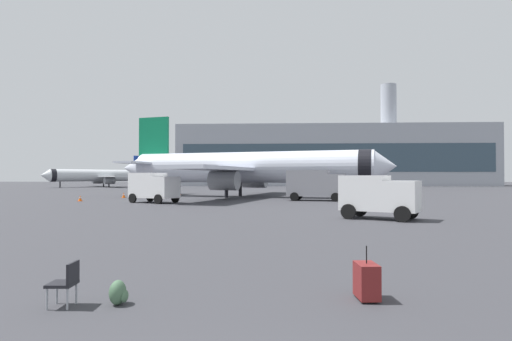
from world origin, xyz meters
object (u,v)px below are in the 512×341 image
(airplane_at_gate, at_px, (247,168))
(rolling_suitcase, at_px, (367,281))
(safety_cone_far, at_px, (124,195))
(fuel_truck, at_px, (315,184))
(safety_cone_near, at_px, (80,198))
(service_truck, at_px, (154,186))
(cargo_van, at_px, (378,195))
(traveller_backpack, at_px, (118,293))
(airplane_taxiing, at_px, (101,176))
(safety_cone_mid, at_px, (180,193))
(gate_chair, at_px, (66,281))

(airplane_at_gate, relative_size, rolling_suitcase, 32.07)
(safety_cone_far, distance_m, rolling_suitcase, 44.45)
(fuel_truck, bearing_deg, safety_cone_near, -174.96)
(service_truck, height_order, safety_cone_far, service_truck)
(cargo_van, xyz_separation_m, rolling_suitcase, (-4.24, -16.19, -1.06))
(service_truck, relative_size, rolling_suitcase, 4.79)
(fuel_truck, height_order, rolling_suitcase, fuel_truck)
(airplane_at_gate, relative_size, safety_cone_near, 58.62)
(service_truck, bearing_deg, safety_cone_near, 165.26)
(traveller_backpack, bearing_deg, airplane_taxiing, 113.77)
(safety_cone_near, bearing_deg, airplane_taxiing, 111.75)
(service_truck, height_order, rolling_suitcase, service_truck)
(airplane_at_gate, distance_m, safety_cone_far, 15.20)
(service_truck, relative_size, safety_cone_near, 8.76)
(airplane_at_gate, xyz_separation_m, safety_cone_mid, (-9.65, 5.18, -3.36))
(gate_chair, bearing_deg, traveller_backpack, 10.31)
(service_truck, bearing_deg, traveller_backpack, -74.31)
(rolling_suitcase, bearing_deg, gate_chair, -172.80)
(safety_cone_near, bearing_deg, gate_chair, -64.33)
(fuel_truck, height_order, safety_cone_mid, fuel_truck)
(safety_cone_mid, xyz_separation_m, traveller_backpack, (10.16, -47.95, -0.06))
(rolling_suitcase, bearing_deg, service_truck, 114.12)
(airplane_at_gate, xyz_separation_m, cargo_van, (9.69, -26.00, -2.21))
(safety_cone_far, bearing_deg, airplane_at_gate, 9.82)
(safety_cone_near, distance_m, traveller_backpack, 37.44)
(safety_cone_near, bearing_deg, airplane_at_gate, 29.67)
(fuel_truck, bearing_deg, rolling_suitcase, -93.78)
(airplane_at_gate, bearing_deg, safety_cone_far, -170.18)
(safety_cone_far, relative_size, rolling_suitcase, 0.57)
(cargo_van, bearing_deg, airplane_at_gate, 110.43)
(airplane_at_gate, height_order, safety_cone_far, airplane_at_gate)
(airplane_taxiing, relative_size, rolling_suitcase, 20.49)
(safety_cone_mid, distance_m, rolling_suitcase, 49.73)
(rolling_suitcase, relative_size, traveller_backpack, 2.29)
(fuel_truck, bearing_deg, safety_cone_mid, 144.38)
(airplane_at_gate, xyz_separation_m, traveller_backpack, (0.51, -42.76, -3.42))
(safety_cone_mid, bearing_deg, airplane_at_gate, -28.23)
(airplane_at_gate, relative_size, cargo_van, 7.33)
(fuel_truck, distance_m, rolling_suitcase, 35.01)
(airplane_at_gate, height_order, cargo_van, airplane_at_gate)
(cargo_van, distance_m, safety_cone_near, 31.06)
(airplane_at_gate, height_order, gate_chair, airplane_at_gate)
(fuel_truck, xyz_separation_m, traveller_backpack, (-7.25, -35.47, -1.54))
(safety_cone_near, bearing_deg, traveller_backpack, -62.88)
(fuel_truck, relative_size, cargo_van, 1.33)
(airplane_at_gate, relative_size, gate_chair, 41.02)
(airplane_taxiing, height_order, safety_cone_far, airplane_taxiing)
(airplane_taxiing, relative_size, fuel_truck, 3.53)
(rolling_suitcase, bearing_deg, traveller_backpack, -173.42)
(safety_cone_near, bearing_deg, safety_cone_far, 74.21)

